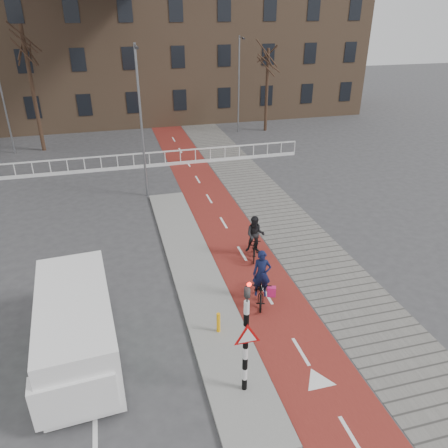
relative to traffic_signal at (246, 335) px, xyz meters
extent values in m
plane|color=#38383A|center=(0.60, 2.02, -1.99)|extent=(120.00, 120.00, 0.00)
cube|color=maroon|center=(2.10, 12.02, -1.98)|extent=(2.50, 60.00, 0.01)
cube|color=slate|center=(4.90, 12.02, -1.98)|extent=(3.00, 60.00, 0.01)
cube|color=gray|center=(-0.10, 6.02, -1.93)|extent=(1.80, 16.00, 0.12)
cylinder|color=black|center=(0.00, 0.02, -0.43)|extent=(0.14, 0.14, 2.88)
imported|color=black|center=(0.00, 0.02, 1.41)|extent=(0.13, 0.16, 0.80)
cylinder|color=#FF0C05|center=(0.00, -0.12, 1.59)|extent=(0.11, 0.02, 0.11)
cylinder|color=#FFAA0E|center=(-0.10, 2.43, -1.52)|extent=(0.12, 0.12, 0.69)
imported|color=black|center=(1.78, 3.76, -1.48)|extent=(1.24, 2.00, 0.99)
imported|color=#0F1537|center=(1.78, 3.76, -0.88)|extent=(0.73, 0.60, 1.73)
cube|color=#C81C61|center=(1.96, 3.24, -1.29)|extent=(0.33, 0.27, 0.35)
imported|color=black|center=(2.52, 6.65, -1.47)|extent=(1.06, 1.74, 1.01)
imported|color=black|center=(2.52, 6.65, -0.95)|extent=(0.94, 0.84, 1.58)
cube|color=white|center=(-4.24, 2.47, -0.85)|extent=(2.31, 5.08, 1.98)
cube|color=#1F8F3D|center=(-5.25, 2.47, -0.95)|extent=(0.23, 3.17, 0.55)
cube|color=#1F8F3D|center=(-3.24, 2.47, -0.95)|extent=(0.23, 3.17, 0.55)
cube|color=black|center=(-4.24, 0.34, -0.45)|extent=(1.78, 0.17, 0.90)
cylinder|color=black|center=(-4.97, 0.73, -1.64)|extent=(0.29, 0.71, 0.69)
cylinder|color=black|center=(-3.29, 0.85, -1.64)|extent=(0.29, 0.71, 0.69)
cylinder|color=black|center=(-5.20, 4.09, -1.64)|extent=(0.29, 0.71, 0.69)
cylinder|color=black|center=(-3.52, 4.21, -1.64)|extent=(0.29, 0.71, 0.69)
cube|color=silver|center=(-4.40, 19.02, -1.04)|extent=(28.00, 0.08, 0.08)
cube|color=silver|center=(-4.40, 19.02, -1.89)|extent=(28.00, 0.10, 0.20)
cube|color=#7F6047|center=(-2.40, 34.02, 4.01)|extent=(46.00, 10.00, 12.00)
cylinder|color=#301E15|center=(-7.34, 24.67, 2.15)|extent=(0.27, 0.27, 8.28)
cylinder|color=#301E15|center=(9.90, 25.79, 1.20)|extent=(0.24, 0.24, 6.38)
cylinder|color=slate|center=(-1.07, 14.33, 1.90)|extent=(0.12, 0.12, 7.77)
cylinder|color=slate|center=(-9.27, 24.50, 1.72)|extent=(0.12, 0.12, 7.43)
cylinder|color=slate|center=(7.56, 25.84, 1.66)|extent=(0.12, 0.12, 7.31)
camera|label=1|loc=(-2.73, -8.04, 7.35)|focal=35.00mm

